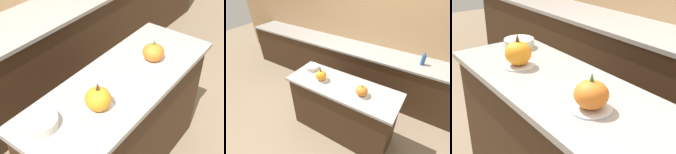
{
  "view_description": "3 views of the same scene",
  "coord_description": "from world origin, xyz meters",
  "views": [
    {
      "loc": [
        -1.3,
        -0.89,
        2.11
      ],
      "look_at": [
        -0.07,
        0.03,
        0.94
      ],
      "focal_mm": 50.0,
      "sensor_mm": 36.0,
      "label": 1
    },
    {
      "loc": [
        0.93,
        -1.58,
        2.31
      ],
      "look_at": [
        -0.08,
        0.02,
        1.0
      ],
      "focal_mm": 28.0,
      "sensor_mm": 36.0,
      "label": 2
    },
    {
      "loc": [
        1.15,
        -0.82,
        1.56
      ],
      "look_at": [
        0.03,
        0.02,
        0.93
      ],
      "focal_mm": 50.0,
      "sensor_mm": 36.0,
      "label": 3
    }
  ],
  "objects": [
    {
      "name": "kitchen_island",
      "position": [
        0.0,
        0.0,
        0.45
      ],
      "size": [
        1.54,
        0.56,
        0.9
      ],
      "color": "#382314",
      "rests_on": "ground_plane"
    },
    {
      "name": "pumpkin_cake_left",
      "position": [
        -0.31,
        -0.05,
        0.97
      ],
      "size": [
        0.18,
        0.18,
        0.19
      ],
      "color": "silver",
      "rests_on": "kitchen_island"
    },
    {
      "name": "pumpkin_cake_right",
      "position": [
        0.3,
        -0.04,
        0.96
      ],
      "size": [
        0.19,
        0.19,
        0.17
      ],
      "color": "silver",
      "rests_on": "kitchen_island"
    },
    {
      "name": "mixing_bowl",
      "position": [
        -0.6,
        0.11,
        0.93
      ],
      "size": [
        0.2,
        0.2,
        0.06
      ],
      "color": "beige",
      "rests_on": "kitchen_island"
    }
  ]
}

